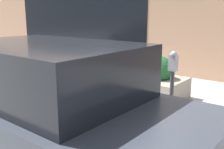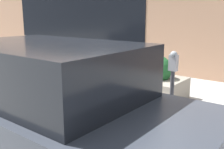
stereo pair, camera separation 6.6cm
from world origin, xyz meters
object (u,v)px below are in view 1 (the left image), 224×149
(parking_meter_second, at_px, (119,66))
(parking_meter_middle, at_px, (77,61))
(parking_meter_nearest, at_px, (172,81))
(parked_car_middle, at_px, (39,103))
(planter_box, at_px, (158,83))

(parking_meter_second, bearing_deg, parking_meter_middle, 2.16)
(parking_meter_nearest, relative_size, parked_car_middle, 0.30)
(parking_meter_middle, bearing_deg, parking_meter_second, -177.84)
(parking_meter_nearest, xyz_separation_m, parking_meter_middle, (2.33, -0.02, 0.08))
(parking_meter_second, xyz_separation_m, parking_meter_middle, (1.16, 0.04, -0.03))
(parking_meter_nearest, xyz_separation_m, planter_box, (1.03, -1.44, -0.51))
(parking_meter_second, distance_m, parked_car_middle, 2.13)
(parked_car_middle, bearing_deg, parking_meter_nearest, -114.09)
(parking_meter_second, relative_size, planter_box, 1.13)
(planter_box, bearing_deg, parked_car_middle, 92.02)
(parked_car_middle, bearing_deg, planter_box, -88.08)
(parking_meter_second, xyz_separation_m, parked_car_middle, (-0.26, 2.11, -0.15))
(parking_meter_middle, distance_m, parked_car_middle, 2.51)
(parking_meter_second, height_order, parked_car_middle, parked_car_middle)
(parking_meter_nearest, bearing_deg, parked_car_middle, 66.01)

